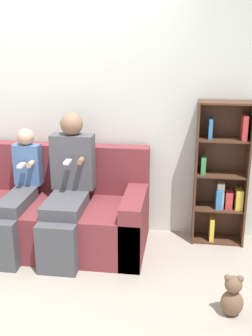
# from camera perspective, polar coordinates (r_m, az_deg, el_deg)

# --- Properties ---
(ground_plane) EXTENTS (14.00, 14.00, 0.00)m
(ground_plane) POSITION_cam_1_polar(r_m,az_deg,el_deg) (3.90, -12.93, -13.38)
(ground_plane) COLOR #9E9384
(back_wall) EXTENTS (10.00, 0.06, 2.55)m
(back_wall) POSITION_cam_1_polar(r_m,az_deg,el_deg) (4.34, -9.53, 8.08)
(back_wall) COLOR silver
(back_wall) RESTS_ON ground_plane
(couch) EXTENTS (2.16, 0.85, 0.94)m
(couch) POSITION_cam_1_polar(r_m,az_deg,el_deg) (4.23, -12.12, -6.08)
(couch) COLOR maroon
(couch) RESTS_ON ground_plane
(adult_seated) EXTENTS (0.40, 0.80, 1.29)m
(adult_seated) POSITION_cam_1_polar(r_m,az_deg,el_deg) (3.90, -7.88, -2.20)
(adult_seated) COLOR #47474C
(adult_seated) RESTS_ON ground_plane
(child_seated) EXTENTS (0.26, 0.81, 1.12)m
(child_seated) POSITION_cam_1_polar(r_m,az_deg,el_deg) (4.04, -14.45, -3.55)
(child_seated) COLOR #47474C
(child_seated) RESTS_ON ground_plane
(bookshelf) EXTENTS (0.50, 0.26, 1.40)m
(bookshelf) POSITION_cam_1_polar(r_m,az_deg,el_deg) (4.17, 12.82, -1.11)
(bookshelf) COLOR #4C2D1E
(bookshelf) RESTS_ON ground_plane
(teddy_bear) EXTENTS (0.17, 0.14, 0.34)m
(teddy_bear) POSITION_cam_1_polar(r_m,az_deg,el_deg) (3.30, 14.21, -16.54)
(teddy_bear) COLOR brown
(teddy_bear) RESTS_ON ground_plane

